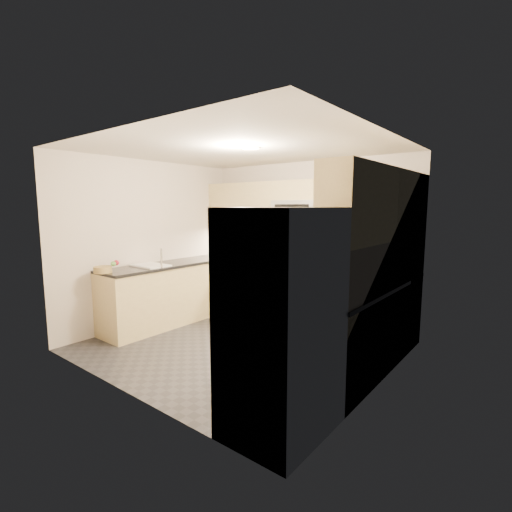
# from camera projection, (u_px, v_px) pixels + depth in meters

# --- Properties ---
(floor) EXTENTS (3.60, 3.20, 0.00)m
(floor) POSITION_uv_depth(u_px,v_px,m) (239.00, 346.00, 4.82)
(floor) COLOR #232227
(floor) RESTS_ON ground
(ceiling) EXTENTS (3.60, 3.20, 0.02)m
(ceiling) POSITION_uv_depth(u_px,v_px,m) (238.00, 149.00, 4.49)
(ceiling) COLOR beige
(ceiling) RESTS_ON wall_back
(wall_back) EXTENTS (3.60, 0.02, 2.50)m
(wall_back) POSITION_uv_depth(u_px,v_px,m) (305.00, 242.00, 5.90)
(wall_back) COLOR beige
(wall_back) RESTS_ON floor
(wall_front) EXTENTS (3.60, 0.02, 2.50)m
(wall_front) POSITION_uv_depth(u_px,v_px,m) (125.00, 267.00, 3.41)
(wall_front) COLOR beige
(wall_front) RESTS_ON floor
(wall_left) EXTENTS (0.02, 3.20, 2.50)m
(wall_left) POSITION_uv_depth(u_px,v_px,m) (152.00, 242.00, 5.76)
(wall_left) COLOR beige
(wall_left) RESTS_ON floor
(wall_right) EXTENTS (0.02, 3.20, 2.50)m
(wall_right) POSITION_uv_depth(u_px,v_px,m) (380.00, 265.00, 3.55)
(wall_right) COLOR beige
(wall_right) RESTS_ON floor
(base_cab_back_left) EXTENTS (1.42, 0.60, 0.90)m
(base_cab_back_left) POSITION_uv_depth(u_px,v_px,m) (241.00, 285.00, 6.44)
(base_cab_back_left) COLOR tan
(base_cab_back_left) RESTS_ON floor
(base_cab_back_right) EXTENTS (1.42, 0.60, 0.90)m
(base_cab_back_right) POSITION_uv_depth(u_px,v_px,m) (361.00, 306.00, 5.10)
(base_cab_back_right) COLOR tan
(base_cab_back_right) RESTS_ON floor
(base_cab_right) EXTENTS (0.60, 1.70, 0.90)m
(base_cab_right) POSITION_uv_depth(u_px,v_px,m) (354.00, 334.00, 3.96)
(base_cab_right) COLOR tan
(base_cab_right) RESTS_ON floor
(base_cab_peninsula) EXTENTS (0.60, 2.00, 0.90)m
(base_cab_peninsula) POSITION_uv_depth(u_px,v_px,m) (165.00, 295.00, 5.68)
(base_cab_peninsula) COLOR tan
(base_cab_peninsula) RESTS_ON floor
(countertop_back_left) EXTENTS (1.42, 0.63, 0.04)m
(countertop_back_left) POSITION_uv_depth(u_px,v_px,m) (241.00, 258.00, 6.38)
(countertop_back_left) COLOR black
(countertop_back_left) RESTS_ON base_cab_back_left
(countertop_back_right) EXTENTS (1.42, 0.63, 0.04)m
(countertop_back_right) POSITION_uv_depth(u_px,v_px,m) (362.00, 272.00, 5.04)
(countertop_back_right) COLOR black
(countertop_back_right) RESTS_ON base_cab_back_right
(countertop_right) EXTENTS (0.63, 1.70, 0.04)m
(countertop_right) POSITION_uv_depth(u_px,v_px,m) (356.00, 291.00, 3.89)
(countertop_right) COLOR black
(countertop_right) RESTS_ON base_cab_right
(countertop_peninsula) EXTENTS (0.63, 2.00, 0.04)m
(countertop_peninsula) POSITION_uv_depth(u_px,v_px,m) (164.00, 265.00, 5.62)
(countertop_peninsula) COLOR black
(countertop_peninsula) RESTS_ON base_cab_peninsula
(upper_cab_back) EXTENTS (3.60, 0.35, 0.75)m
(upper_cab_back) POSITION_uv_depth(u_px,v_px,m) (299.00, 205.00, 5.69)
(upper_cab_back) COLOR tan
(upper_cab_back) RESTS_ON wall_back
(upper_cab_right) EXTENTS (0.35, 1.95, 0.75)m
(upper_cab_right) POSITION_uv_depth(u_px,v_px,m) (376.00, 205.00, 3.79)
(upper_cab_right) COLOR tan
(upper_cab_right) RESTS_ON wall_right
(backsplash_back) EXTENTS (3.60, 0.01, 0.51)m
(backsplash_back) POSITION_uv_depth(u_px,v_px,m) (304.00, 245.00, 5.90)
(backsplash_back) COLOR tan
(backsplash_back) RESTS_ON wall_back
(backsplash_right) EXTENTS (0.01, 2.30, 0.51)m
(backsplash_right) POSITION_uv_depth(u_px,v_px,m) (395.00, 265.00, 3.91)
(backsplash_right) COLOR tan
(backsplash_right) RESTS_ON wall_right
(gas_range) EXTENTS (0.76, 0.65, 0.91)m
(gas_range) POSITION_uv_depth(u_px,v_px,m) (293.00, 294.00, 5.75)
(gas_range) COLOR #A5A8AD
(gas_range) RESTS_ON floor
(range_cooktop) EXTENTS (0.76, 0.65, 0.03)m
(range_cooktop) POSITION_uv_depth(u_px,v_px,m) (293.00, 265.00, 5.69)
(range_cooktop) COLOR black
(range_cooktop) RESTS_ON gas_range
(oven_door_glass) EXTENTS (0.62, 0.02, 0.45)m
(oven_door_glass) POSITION_uv_depth(u_px,v_px,m) (281.00, 299.00, 5.50)
(oven_door_glass) COLOR black
(oven_door_glass) RESTS_ON gas_range
(oven_handle) EXTENTS (0.60, 0.02, 0.02)m
(oven_handle) POSITION_uv_depth(u_px,v_px,m) (280.00, 281.00, 5.44)
(oven_handle) COLOR #B2B5BA
(oven_handle) RESTS_ON gas_range
(microwave) EXTENTS (0.76, 0.40, 0.40)m
(microwave) POSITION_uv_depth(u_px,v_px,m) (298.00, 213.00, 5.68)
(microwave) COLOR #ADB0B5
(microwave) RESTS_ON upper_cab_back
(microwave_door) EXTENTS (0.60, 0.01, 0.28)m
(microwave_door) POSITION_uv_depth(u_px,v_px,m) (291.00, 214.00, 5.52)
(microwave_door) COLOR black
(microwave_door) RESTS_ON microwave
(refrigerator) EXTENTS (0.70, 0.90, 1.80)m
(refrigerator) POSITION_uv_depth(u_px,v_px,m) (282.00, 322.00, 2.92)
(refrigerator) COLOR #A7AAAF
(refrigerator) RESTS_ON floor
(fridge_handle_left) EXTENTS (0.02, 0.02, 1.20)m
(fridge_handle_left) POSITION_uv_depth(u_px,v_px,m) (232.00, 313.00, 3.00)
(fridge_handle_left) COLOR #B2B5BA
(fridge_handle_left) RESTS_ON refrigerator
(fridge_handle_right) EXTENTS (0.02, 0.02, 1.20)m
(fridge_handle_right) POSITION_uv_depth(u_px,v_px,m) (259.00, 304.00, 3.28)
(fridge_handle_right) COLOR #B2B5BA
(fridge_handle_right) RESTS_ON refrigerator
(sink_basin) EXTENTS (0.52, 0.38, 0.16)m
(sink_basin) POSITION_uv_depth(u_px,v_px,m) (151.00, 270.00, 5.43)
(sink_basin) COLOR white
(sink_basin) RESTS_ON base_cab_peninsula
(faucet) EXTENTS (0.03, 0.03, 0.28)m
(faucet) POSITION_uv_depth(u_px,v_px,m) (161.00, 258.00, 5.25)
(faucet) COLOR silver
(faucet) RESTS_ON countertop_peninsula
(utensil_bowl) EXTENTS (0.28, 0.28, 0.16)m
(utensil_bowl) POSITION_uv_depth(u_px,v_px,m) (403.00, 269.00, 4.67)
(utensil_bowl) COLOR #47A652
(utensil_bowl) RESTS_ON countertop_back_right
(cutting_board) EXTENTS (0.43, 0.38, 0.01)m
(cutting_board) POSITION_uv_depth(u_px,v_px,m) (266.00, 261.00, 5.91)
(cutting_board) COLOR #BE7311
(cutting_board) RESTS_ON countertop_back_left
(fruit_basket) EXTENTS (0.23, 0.23, 0.08)m
(fruit_basket) POSITION_uv_depth(u_px,v_px,m) (103.00, 270.00, 4.86)
(fruit_basket) COLOR #A0854A
(fruit_basket) RESTS_ON countertop_peninsula
(fruit_apple) EXTENTS (0.07, 0.07, 0.07)m
(fruit_apple) POSITION_uv_depth(u_px,v_px,m) (116.00, 263.00, 4.98)
(fruit_apple) COLOR maroon
(fruit_apple) RESTS_ON fruit_basket
(fruit_pear) EXTENTS (0.07, 0.07, 0.07)m
(fruit_pear) POSITION_uv_depth(u_px,v_px,m) (113.00, 264.00, 4.88)
(fruit_pear) COLOR #60A044
(fruit_pear) RESTS_ON fruit_basket
(dish_towel_check) EXTENTS (0.18, 0.08, 0.35)m
(dish_towel_check) POSITION_uv_depth(u_px,v_px,m) (275.00, 292.00, 5.50)
(dish_towel_check) COLOR silver
(dish_towel_check) RESTS_ON oven_handle
(fruit_orange) EXTENTS (0.06, 0.06, 0.06)m
(fruit_orange) POSITION_uv_depth(u_px,v_px,m) (113.00, 263.00, 4.94)
(fruit_orange) COLOR orange
(fruit_orange) RESTS_ON fruit_basket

